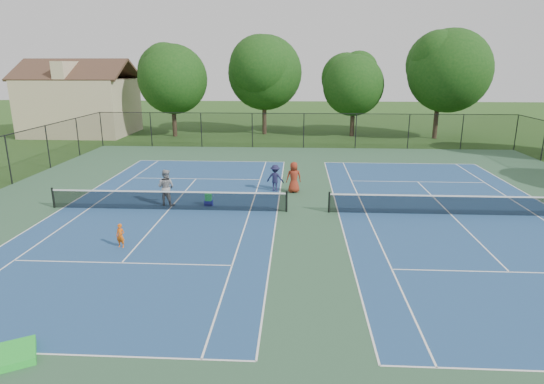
# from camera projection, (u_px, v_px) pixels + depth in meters

# --- Properties ---
(ground) EXTENTS (140.00, 140.00, 0.00)m
(ground) POSITION_uv_depth(u_px,v_px,m) (308.00, 212.00, 22.58)
(ground) COLOR #234716
(ground) RESTS_ON ground
(court_pad) EXTENTS (36.00, 36.00, 0.01)m
(court_pad) POSITION_uv_depth(u_px,v_px,m) (308.00, 212.00, 22.57)
(court_pad) COLOR #32593B
(court_pad) RESTS_ON ground
(tennis_court_left) EXTENTS (12.00, 23.83, 1.07)m
(tennis_court_left) POSITION_uv_depth(u_px,v_px,m) (169.00, 208.00, 22.92)
(tennis_court_left) COLOR navy
(tennis_court_left) RESTS_ON ground
(tennis_court_right) EXTENTS (12.00, 23.83, 1.07)m
(tennis_court_right) POSITION_uv_depth(u_px,v_px,m) (451.00, 213.00, 22.18)
(tennis_court_right) COLOR navy
(tennis_court_right) RESTS_ON ground
(perimeter_fence) EXTENTS (36.08, 36.08, 3.02)m
(perimeter_fence) POSITION_uv_depth(u_px,v_px,m) (308.00, 181.00, 22.14)
(perimeter_fence) COLOR black
(perimeter_fence) RESTS_ON ground
(tree_back_a) EXTENTS (6.80, 6.80, 9.15)m
(tree_back_a) POSITION_uv_depth(u_px,v_px,m) (172.00, 75.00, 44.68)
(tree_back_a) COLOR #2D2116
(tree_back_a) RESTS_ON ground
(tree_back_b) EXTENTS (7.60, 7.60, 10.03)m
(tree_back_b) POSITION_uv_depth(u_px,v_px,m) (264.00, 69.00, 45.98)
(tree_back_b) COLOR #2D2116
(tree_back_b) RESTS_ON ground
(tree_back_c) EXTENTS (6.00, 6.00, 8.40)m
(tree_back_c) POSITION_uv_depth(u_px,v_px,m) (354.00, 81.00, 44.84)
(tree_back_c) COLOR #2D2116
(tree_back_c) RESTS_ON ground
(tree_back_d) EXTENTS (7.80, 7.80, 10.37)m
(tree_back_d) POSITION_uv_depth(u_px,v_px,m) (441.00, 67.00, 43.09)
(tree_back_d) COLOR #2D2116
(tree_back_d) RESTS_ON ground
(clapboard_house) EXTENTS (10.80, 8.10, 7.65)m
(clapboard_house) POSITION_uv_depth(u_px,v_px,m) (81.00, 104.00, 46.97)
(clapboard_house) COLOR tan
(clapboard_house) RESTS_ON ground
(child_player) EXTENTS (0.40, 0.30, 0.99)m
(child_player) POSITION_uv_depth(u_px,v_px,m) (120.00, 236.00, 18.12)
(child_player) COLOR #E95C0F
(child_player) RESTS_ON ground
(instructor) EXTENTS (1.08, 0.94, 1.91)m
(instructor) POSITION_uv_depth(u_px,v_px,m) (166.00, 187.00, 23.47)
(instructor) COLOR gray
(instructor) RESTS_ON ground
(bystander_b) EXTENTS (1.11, 0.79, 1.56)m
(bystander_b) POSITION_uv_depth(u_px,v_px,m) (275.00, 178.00, 26.12)
(bystander_b) COLOR #1C1B3D
(bystander_b) RESTS_ON ground
(bystander_c) EXTENTS (0.97, 0.75, 1.78)m
(bystander_c) POSITION_uv_depth(u_px,v_px,m) (294.00, 177.00, 25.83)
(bystander_c) COLOR maroon
(bystander_c) RESTS_ON ground
(ball_crate) EXTENTS (0.42, 0.28, 0.29)m
(ball_crate) POSITION_uv_depth(u_px,v_px,m) (209.00, 203.00, 23.56)
(ball_crate) COLOR navy
(ball_crate) RESTS_ON ground
(ball_hopper) EXTENTS (0.35, 0.28, 0.36)m
(ball_hopper) POSITION_uv_depth(u_px,v_px,m) (208.00, 197.00, 23.47)
(ball_hopper) COLOR green
(ball_hopper) RESTS_ON ball_crate
(green_tarp) EXTENTS (1.87, 1.73, 0.20)m
(green_tarp) POSITION_uv_depth(u_px,v_px,m) (2.00, 357.00, 11.24)
(green_tarp) COLOR green
(green_tarp) RESTS_ON ground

